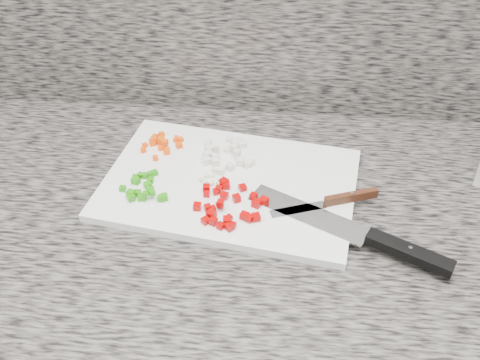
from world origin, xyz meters
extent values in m
cube|color=silver|center=(0.00, 1.44, 0.43)|extent=(3.92, 0.62, 0.86)
cube|color=#615C55|center=(0.00, 1.44, 0.88)|extent=(3.96, 0.64, 0.04)
cube|color=white|center=(-0.01, 1.48, 0.91)|extent=(0.46, 0.35, 0.01)
cube|color=#FF4D05|center=(-0.17, 1.59, 0.92)|extent=(0.01, 0.01, 0.01)
cube|color=#FF4D05|center=(-0.14, 1.55, 0.92)|extent=(0.01, 0.01, 0.01)
cube|color=#FF4D05|center=(-0.13, 1.60, 0.92)|extent=(0.01, 0.01, 0.01)
cube|color=#FF4D05|center=(-0.15, 1.53, 0.92)|extent=(0.01, 0.01, 0.01)
cube|color=#FF4D05|center=(-0.12, 1.57, 0.92)|extent=(0.01, 0.01, 0.01)
cube|color=#FF4D05|center=(-0.18, 1.57, 0.92)|extent=(0.01, 0.01, 0.01)
cube|color=#FF4D05|center=(-0.18, 1.55, 0.92)|extent=(0.01, 0.01, 0.01)
cube|color=#FF4D05|center=(-0.14, 1.57, 0.93)|extent=(0.01, 0.01, 0.01)
cube|color=#FF4D05|center=(-0.17, 1.58, 0.92)|extent=(0.01, 0.01, 0.01)
cube|color=#FF4D05|center=(-0.15, 1.56, 0.92)|extent=(0.01, 0.01, 0.01)
cube|color=#FF4D05|center=(-0.17, 1.58, 0.93)|extent=(0.01, 0.01, 0.01)
cube|color=#FF4D05|center=(-0.16, 1.60, 0.92)|extent=(0.01, 0.01, 0.01)
cube|color=#FF4D05|center=(-0.16, 1.58, 0.92)|extent=(0.01, 0.01, 0.01)
cube|color=#FF4D05|center=(-0.17, 1.58, 0.92)|extent=(0.01, 0.01, 0.01)
cube|color=#FF4D05|center=(-0.15, 1.59, 0.92)|extent=(0.01, 0.01, 0.01)
cube|color=#FF4D05|center=(-0.12, 1.59, 0.92)|extent=(0.01, 0.01, 0.01)
cube|color=#FF4D05|center=(-0.15, 1.57, 0.93)|extent=(0.01, 0.01, 0.01)
cube|color=#FF4D05|center=(-0.13, 1.59, 0.92)|extent=(0.01, 0.01, 0.01)
cube|color=silver|center=(-0.06, 1.53, 0.92)|extent=(0.02, 0.02, 0.01)
cube|color=silver|center=(-0.06, 1.58, 0.92)|extent=(0.01, 0.01, 0.01)
cube|color=silver|center=(-0.07, 1.55, 0.92)|extent=(0.01, 0.01, 0.01)
cube|color=silver|center=(-0.03, 1.60, 0.92)|extent=(0.01, 0.01, 0.01)
cube|color=silver|center=(-0.02, 1.52, 0.92)|extent=(0.02, 0.02, 0.01)
cube|color=silver|center=(-0.05, 1.54, 0.92)|extent=(0.02, 0.02, 0.01)
cube|color=silver|center=(0.01, 1.53, 0.92)|extent=(0.02, 0.02, 0.01)
cube|color=silver|center=(-0.01, 1.55, 0.92)|extent=(0.01, 0.01, 0.01)
cube|color=silver|center=(0.00, 1.53, 0.92)|extent=(0.01, 0.01, 0.01)
cube|color=silver|center=(-0.06, 1.56, 0.92)|extent=(0.02, 0.02, 0.01)
cube|color=silver|center=(-0.01, 1.56, 0.93)|extent=(0.01, 0.01, 0.01)
cube|color=silver|center=(-0.06, 1.56, 0.92)|extent=(0.02, 0.02, 0.01)
cube|color=silver|center=(-0.01, 1.57, 0.92)|extent=(0.01, 0.01, 0.01)
cube|color=silver|center=(-0.03, 1.57, 0.92)|extent=(0.01, 0.01, 0.01)
cube|color=silver|center=(-0.06, 1.59, 0.92)|extent=(0.01, 0.01, 0.01)
cube|color=silver|center=(-0.06, 1.55, 0.92)|extent=(0.02, 0.02, 0.01)
cube|color=silver|center=(0.00, 1.58, 0.92)|extent=(0.01, 0.01, 0.01)
cube|color=silver|center=(0.00, 1.59, 0.92)|extent=(0.01, 0.01, 0.01)
cube|color=silver|center=(-0.03, 1.50, 0.92)|extent=(0.01, 0.01, 0.01)
cube|color=silver|center=(-0.01, 1.58, 0.92)|extent=(0.02, 0.02, 0.01)
cube|color=silver|center=(-0.01, 1.59, 0.92)|extent=(0.02, 0.02, 0.01)
cube|color=silver|center=(-0.04, 1.53, 0.92)|extent=(0.02, 0.02, 0.01)
cube|color=silver|center=(0.02, 1.53, 0.92)|extent=(0.01, 0.01, 0.01)
cube|color=silver|center=(-0.01, 1.55, 0.93)|extent=(0.01, 0.01, 0.01)
cube|color=silver|center=(-0.05, 1.56, 0.93)|extent=(0.01, 0.01, 0.01)
cube|color=#278E0C|center=(-0.17, 1.46, 0.92)|extent=(0.01, 0.01, 0.01)
cube|color=#278E0C|center=(-0.17, 1.48, 0.92)|extent=(0.01, 0.01, 0.01)
cube|color=#278E0C|center=(-0.17, 1.43, 0.92)|extent=(0.01, 0.01, 0.01)
cube|color=#278E0C|center=(-0.14, 1.43, 0.93)|extent=(0.01, 0.01, 0.01)
cube|color=#278E0C|center=(-0.15, 1.49, 0.92)|extent=(0.01, 0.01, 0.01)
cube|color=#278E0C|center=(-0.18, 1.47, 0.92)|extent=(0.01, 0.01, 0.01)
cube|color=#278E0C|center=(-0.17, 1.43, 0.92)|extent=(0.01, 0.01, 0.01)
cube|color=#278E0C|center=(-0.14, 1.44, 0.92)|extent=(0.01, 0.01, 0.01)
cube|color=#278E0C|center=(-0.19, 1.44, 0.92)|extent=(0.01, 0.01, 0.01)
cube|color=#278E0C|center=(-0.15, 1.45, 0.92)|extent=(0.02, 0.02, 0.01)
cube|color=#278E0C|center=(-0.16, 1.48, 0.92)|extent=(0.01, 0.01, 0.01)
cube|color=#278E0C|center=(-0.15, 1.42, 0.93)|extent=(0.01, 0.01, 0.01)
cube|color=#278E0C|center=(-0.17, 1.42, 0.92)|extent=(0.02, 0.02, 0.01)
cube|color=#278E0C|center=(-0.12, 1.43, 0.92)|extent=(0.01, 0.01, 0.01)
cube|color=#278E0C|center=(-0.15, 1.42, 0.92)|extent=(0.01, 0.01, 0.01)
cube|color=#278E0C|center=(-0.15, 1.48, 0.92)|extent=(0.01, 0.01, 0.01)
cube|color=#278E0C|center=(-0.12, 1.42, 0.92)|extent=(0.01, 0.01, 0.01)
cube|color=#278E0C|center=(-0.17, 1.46, 0.92)|extent=(0.01, 0.01, 0.01)
cube|color=#278E0C|center=(-0.15, 1.47, 0.92)|extent=(0.01, 0.01, 0.01)
cube|color=#278E0C|center=(-0.16, 1.43, 0.92)|extent=(0.01, 0.01, 0.01)
cube|color=#AE0202|center=(-0.02, 1.42, 0.92)|extent=(0.01, 0.01, 0.01)
cube|color=#AE0202|center=(0.02, 1.39, 0.92)|extent=(0.02, 0.02, 0.01)
cube|color=#AE0202|center=(-0.02, 1.44, 0.92)|extent=(0.01, 0.01, 0.01)
cube|color=#AE0202|center=(0.04, 1.39, 0.92)|extent=(0.02, 0.02, 0.01)
cube|color=#AE0202|center=(0.00, 1.37, 0.92)|extent=(0.02, 0.02, 0.01)
cube|color=#AE0202|center=(-0.02, 1.47, 0.92)|extent=(0.02, 0.02, 0.01)
cube|color=#AE0202|center=(-0.02, 1.47, 0.92)|extent=(0.01, 0.01, 0.01)
cube|color=#AE0202|center=(0.04, 1.42, 0.92)|extent=(0.02, 0.02, 0.01)
cube|color=#AE0202|center=(-0.04, 1.38, 0.92)|extent=(0.02, 0.02, 0.01)
cube|color=#AE0202|center=(-0.02, 1.41, 0.93)|extent=(0.01, 0.01, 0.01)
cube|color=#AE0202|center=(-0.03, 1.39, 0.92)|extent=(0.02, 0.02, 0.01)
cube|color=#AE0202|center=(-0.01, 1.38, 0.92)|extent=(0.01, 0.01, 0.01)
cube|color=#AE0202|center=(-0.03, 1.38, 0.92)|extent=(0.01, 0.01, 0.01)
cube|color=#AE0202|center=(-0.04, 1.41, 0.92)|extent=(0.01, 0.01, 0.01)
cube|color=#AE0202|center=(-0.03, 1.45, 0.92)|extent=(0.01, 0.01, 0.01)
cube|color=#AE0202|center=(-0.06, 1.41, 0.92)|extent=(0.01, 0.01, 0.01)
cube|color=#AE0202|center=(0.00, 1.43, 0.92)|extent=(0.02, 0.02, 0.01)
cube|color=#AE0202|center=(0.05, 1.43, 0.92)|extent=(0.02, 0.02, 0.01)
cube|color=#AE0202|center=(0.03, 1.39, 0.92)|extent=(0.02, 0.02, 0.01)
cube|color=#AE0202|center=(-0.03, 1.45, 0.92)|extent=(0.01, 0.01, 0.01)
cube|color=#AE0202|center=(-0.02, 1.37, 0.92)|extent=(0.01, 0.01, 0.01)
cube|color=#AE0202|center=(0.00, 1.39, 0.92)|extent=(0.01, 0.01, 0.01)
cube|color=#AE0202|center=(-0.02, 1.46, 0.92)|extent=(0.01, 0.01, 0.01)
cube|color=#AE0202|center=(-0.05, 1.46, 0.92)|extent=(0.01, 0.01, 0.01)
cube|color=#AE0202|center=(-0.05, 1.44, 0.92)|extent=(0.01, 0.01, 0.01)
cube|color=#AE0202|center=(0.01, 1.46, 0.92)|extent=(0.02, 0.02, 0.01)
cube|color=#AE0202|center=(0.00, 1.37, 0.92)|extent=(0.01, 0.01, 0.01)
cube|color=#AE0202|center=(0.03, 1.44, 0.92)|extent=(0.01, 0.01, 0.01)
cube|color=#AE0202|center=(-0.02, 1.47, 0.92)|extent=(0.01, 0.01, 0.01)
cube|color=#AE0202|center=(-0.03, 1.41, 0.92)|extent=(0.01, 0.01, 0.01)
cube|color=#F3E9BC|center=(-0.04, 1.51, 0.92)|extent=(0.01, 0.01, 0.01)
cube|color=#F3E9BC|center=(-0.03, 1.47, 0.92)|extent=(0.01, 0.01, 0.01)
cube|color=#F3E9BC|center=(-0.04, 1.47, 0.92)|extent=(0.01, 0.01, 0.01)
cube|color=#F3E9BC|center=(-0.04, 1.49, 0.92)|extent=(0.01, 0.01, 0.01)
cube|color=#F3E9BC|center=(-0.04, 1.51, 0.92)|extent=(0.01, 0.01, 0.01)
cube|color=#F3E9BC|center=(-0.05, 1.49, 0.92)|extent=(0.01, 0.01, 0.01)
cube|color=#F3E9BC|center=(-0.06, 1.47, 0.92)|extent=(0.01, 0.01, 0.01)
cube|color=#F3E9BC|center=(-0.06, 1.48, 0.92)|extent=(0.01, 0.01, 0.01)
cube|color=#F3E9BC|center=(-0.03, 1.48, 0.92)|extent=(0.01, 0.01, 0.01)
cube|color=silver|center=(0.12, 1.41, 0.92)|extent=(0.20, 0.13, 0.00)
cube|color=black|center=(0.27, 1.34, 0.92)|extent=(0.13, 0.08, 0.02)
cylinder|color=silver|center=(0.27, 1.34, 0.93)|extent=(0.01, 0.01, 0.00)
cube|color=silver|center=(0.10, 1.42, 0.92)|extent=(0.09, 0.05, 0.00)
cube|color=#4E2313|center=(0.19, 1.45, 0.92)|extent=(0.09, 0.04, 0.02)
cylinder|color=silver|center=(0.19, 1.45, 0.93)|extent=(0.01, 0.01, 0.00)
camera|label=1|loc=(0.07, 0.79, 1.51)|focal=40.00mm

